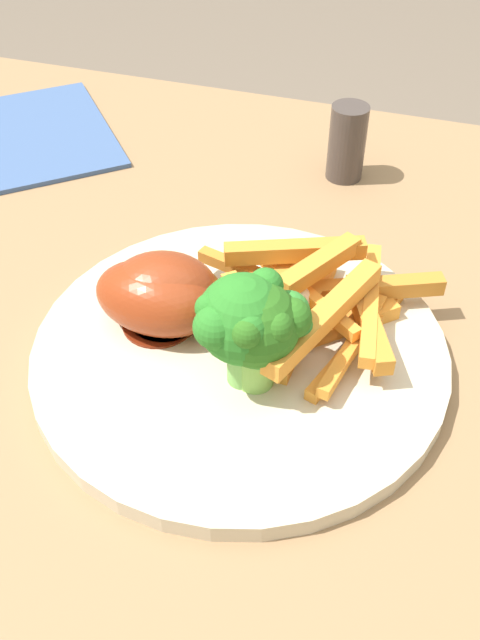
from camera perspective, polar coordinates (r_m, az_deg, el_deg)
dining_table at (r=0.51m, az=0.74°, el=-15.28°), size 0.97×0.77×0.73m
dinner_plate at (r=0.44m, az=0.00°, el=-2.51°), size 0.25×0.25×0.01m
broccoli_floret_front at (r=0.39m, az=1.90°, el=-0.62°), size 0.05×0.05×0.06m
broccoli_floret_middle at (r=0.38m, az=1.35°, el=-0.58°), size 0.06×0.05×0.07m
broccoli_floret_back at (r=0.38m, az=0.11°, el=-0.06°), size 0.05×0.05×0.07m
carrot_fries_pile at (r=0.44m, az=6.49°, el=1.36°), size 0.16×0.14×0.04m
chicken_drumstick_near at (r=0.44m, az=-5.45°, el=2.30°), size 0.12×0.07×0.05m
chicken_drumstick_far at (r=0.44m, az=-5.60°, el=2.16°), size 0.13×0.07×0.04m
chicken_drumstick_extra at (r=0.43m, az=-6.02°, el=1.54°), size 0.13×0.05×0.04m
napkin at (r=0.69m, az=-16.45°, el=13.84°), size 0.22×0.22×0.00m
pepper_shaker at (r=0.60m, az=8.73°, el=13.72°), size 0.03×0.03×0.06m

